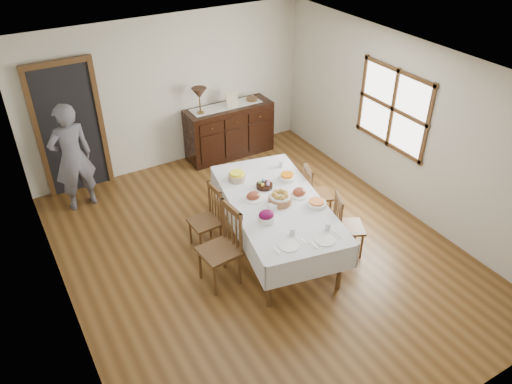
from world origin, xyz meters
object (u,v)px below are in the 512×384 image
person (71,154)px  table_lamp (199,94)px  dining_table (276,207)px  chair_left_far (208,218)px  chair_right_far (315,192)px  sideboard (229,131)px  chair_right_near (346,224)px  chair_left_near (223,246)px

person → table_lamp: (2.25, 0.28, 0.39)m
dining_table → person: size_ratio=1.37×
chair_left_far → chair_right_far: 1.68m
dining_table → chair_right_far: (0.90, 0.34, -0.26)m
sideboard → person: person is taller
person → table_lamp: 2.30m
chair_right_near → table_lamp: bearing=35.4°
chair_right_near → table_lamp: table_lamp is taller
chair_left_near → chair_right_far: bearing=101.3°
chair_left_near → sideboard: size_ratio=0.69×
chair_left_near → person: 2.90m
sideboard → table_lamp: 1.00m
chair_right_far → table_lamp: size_ratio=1.96×
person → dining_table: bearing=121.8°
dining_table → chair_left_far: size_ratio=2.70×
chair_left_far → person: bearing=-147.8°
table_lamp → person: bearing=-172.8°
chair_right_far → sideboard: (-0.16, 2.42, 0.02)m
chair_right_near → person: (-2.85, 2.98, 0.45)m
chair_left_near → sideboard: bearing=146.0°
chair_left_near → person: (-1.17, 2.63, 0.37)m
chair_left_near → sideboard: chair_left_near is taller
chair_right_near → dining_table: bearing=80.9°
sideboard → person: bearing=-173.8°
sideboard → table_lamp: (-0.56, -0.02, 0.83)m
chair_left_near → chair_left_far: 0.74m
chair_left_far → sideboard: sideboard is taller
sideboard → table_lamp: table_lamp is taller
sideboard → table_lamp: size_ratio=3.46×
dining_table → chair_right_near: (0.78, -0.53, -0.24)m
dining_table → sideboard: sideboard is taller
dining_table → table_lamp: (0.18, 2.74, 0.60)m
chair_left_near → person: person is taller
person → sideboard: bearing=177.9°
chair_left_near → chair_right_near: chair_left_near is taller
chair_left_far → chair_right_near: 1.88m
chair_left_near → person: size_ratio=0.59×
chair_right_far → person: size_ratio=0.49×
chair_right_near → chair_right_far: chair_right_near is taller
dining_table → sideboard: 2.87m
person → chair_left_far: bearing=116.0°
sideboard → chair_left_far: bearing=-124.1°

